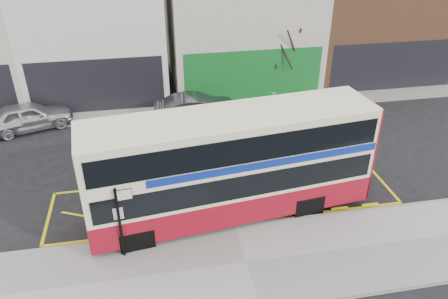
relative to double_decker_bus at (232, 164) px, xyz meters
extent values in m
plane|color=black|center=(-0.07, -0.60, -2.24)|extent=(120.00, 120.00, 0.00)
cube|color=#A6A39D|center=(-0.07, -2.90, -2.17)|extent=(40.00, 4.00, 0.15)
cube|color=gray|center=(-0.07, -0.98, -2.17)|extent=(40.00, 0.15, 0.15)
cube|color=#A6A39D|center=(-0.07, 10.40, -2.17)|extent=(50.00, 3.00, 0.15)
cube|color=silver|center=(-5.57, 14.40, 2.26)|extent=(8.00, 8.00, 9.00)
cube|color=black|center=(-5.57, 10.42, -0.64)|extent=(7.36, 0.06, 3.20)
cube|color=black|center=(-5.57, 10.44, -0.84)|extent=(5.60, 0.04, 2.00)
cube|color=beige|center=(3.43, 14.40, 2.01)|extent=(9.00, 8.00, 8.50)
cube|color=#136E26|center=(3.43, 10.42, -0.64)|extent=(8.28, 0.06, 3.20)
cube|color=black|center=(3.43, 10.44, -0.84)|extent=(6.30, 0.04, 2.00)
cube|color=#955C3B|center=(12.43, 14.40, 1.51)|extent=(9.00, 8.00, 7.50)
cube|color=black|center=(12.43, 10.42, -0.64)|extent=(8.28, 0.06, 3.20)
cube|color=black|center=(12.43, 10.44, -0.84)|extent=(6.30, 0.04, 2.00)
cube|color=#FEF4C1|center=(-0.03, 0.00, 0.05)|extent=(10.85, 3.66, 3.92)
cube|color=maroon|center=(-0.03, 0.00, -1.37)|extent=(10.90, 3.71, 1.06)
cube|color=maroon|center=(5.23, 0.62, 0.05)|extent=(0.35, 2.45, 3.92)
cube|color=black|center=(-0.03, 0.00, -0.21)|extent=(10.44, 3.67, 0.92)
cube|color=black|center=(-0.03, 0.00, 1.24)|extent=(10.44, 3.67, 0.97)
cube|color=#0D2897|center=(0.93, 0.11, 0.56)|extent=(8.75, 3.46, 0.29)
cube|color=black|center=(-5.30, -0.63, -0.45)|extent=(0.32, 2.22, 1.55)
cube|color=black|center=(-5.30, -0.63, 1.24)|extent=(0.32, 2.22, 0.97)
cube|color=black|center=(-5.29, -0.63, 0.47)|extent=(0.25, 1.69, 0.34)
cube|color=#FEF4C1|center=(-0.03, 0.00, 1.97)|extent=(10.84, 3.57, 0.12)
cylinder|color=black|center=(-3.65, -1.53, -1.76)|extent=(0.99, 0.38, 0.97)
cylinder|color=black|center=(-3.91, 0.63, -1.76)|extent=(0.99, 0.38, 0.97)
cylinder|color=black|center=(2.88, -0.75, -1.76)|extent=(0.99, 0.38, 0.97)
cylinder|color=black|center=(2.62, 1.41, -1.76)|extent=(0.99, 0.38, 0.97)
cube|color=black|center=(-4.12, -1.78, -0.72)|extent=(0.10, 0.10, 2.75)
cube|color=white|center=(-3.85, -1.75, 0.38)|extent=(0.50, 0.09, 0.40)
cube|color=white|center=(-4.13, -1.73, -0.35)|extent=(0.32, 0.06, 0.46)
imported|color=silver|center=(-9.15, 9.03, -1.49)|extent=(4.75, 3.03, 1.51)
imported|color=#43444B|center=(-0.27, 8.40, -1.49)|extent=(4.65, 1.86, 1.50)
imported|color=silver|center=(6.08, 7.68, -1.60)|extent=(4.63, 2.44, 1.28)
cylinder|color=#322216|center=(5.43, 10.94, -1.22)|extent=(0.24, 0.24, 2.05)
camera|label=1|loc=(-2.81, -13.40, 8.55)|focal=35.00mm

